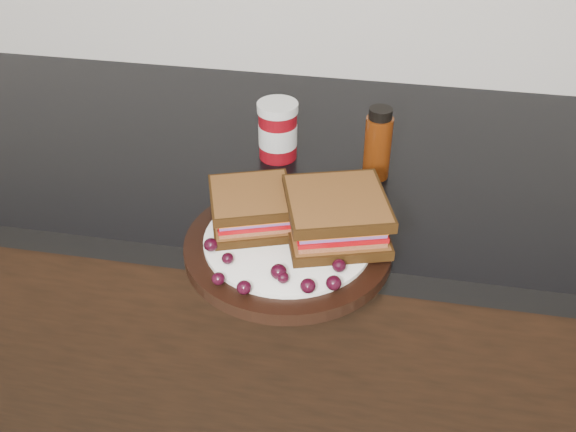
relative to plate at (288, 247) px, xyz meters
name	(u,v)px	position (x,y,z in m)	size (l,w,h in m)	color
base_cabinets	(206,326)	(-0.24, 0.28, -0.48)	(3.96, 0.58, 0.86)	black
countertop	(187,147)	(-0.24, 0.28, -0.03)	(3.98, 0.60, 0.04)	black
plate	(288,247)	(0.00, 0.00, 0.00)	(0.28, 0.28, 0.02)	black
sandwich_left	(252,208)	(-0.05, 0.02, 0.04)	(0.11, 0.11, 0.05)	brown
sandwich_right	(336,216)	(0.06, 0.02, 0.04)	(0.13, 0.13, 0.06)	brown
grape_0	(211,245)	(-0.09, -0.04, 0.02)	(0.02, 0.02, 0.02)	black
grape_1	(228,258)	(-0.07, -0.07, 0.02)	(0.02, 0.02, 0.01)	black
grape_2	(218,279)	(-0.07, -0.11, 0.02)	(0.02, 0.02, 0.02)	black
grape_3	(244,288)	(-0.03, -0.12, 0.02)	(0.02, 0.02, 0.02)	black
grape_4	(279,272)	(0.00, -0.08, 0.02)	(0.02, 0.02, 0.02)	black
grape_5	(283,278)	(0.01, -0.09, 0.02)	(0.02, 0.02, 0.01)	black
grape_6	(308,286)	(0.04, -0.10, 0.02)	(0.02, 0.02, 0.02)	black
grape_7	(334,283)	(0.07, -0.09, 0.02)	(0.02, 0.02, 0.02)	black
grape_8	(339,266)	(0.07, -0.05, 0.02)	(0.02, 0.02, 0.02)	black
grape_9	(328,247)	(0.06, -0.02, 0.02)	(0.02, 0.02, 0.02)	black
grape_10	(354,240)	(0.09, 0.00, 0.02)	(0.02, 0.02, 0.02)	black
grape_11	(339,230)	(0.07, 0.02, 0.02)	(0.02, 0.02, 0.01)	black
grape_12	(341,223)	(0.07, 0.03, 0.02)	(0.02, 0.02, 0.02)	black
grape_13	(251,202)	(-0.06, 0.06, 0.02)	(0.02, 0.02, 0.02)	black
grape_14	(240,208)	(-0.08, 0.04, 0.02)	(0.02, 0.02, 0.02)	black
grape_15	(250,226)	(-0.05, 0.01, 0.02)	(0.02, 0.02, 0.02)	black
grape_16	(220,234)	(-0.09, -0.02, 0.02)	(0.02, 0.02, 0.01)	black
grape_17	(257,208)	(-0.05, 0.05, 0.02)	(0.02, 0.02, 0.02)	black
grape_18	(231,210)	(-0.09, 0.03, 0.02)	(0.02, 0.02, 0.02)	black
grape_19	(229,223)	(-0.08, 0.01, 0.02)	(0.02, 0.02, 0.02)	black
condiment_jar	(278,131)	(-0.06, 0.25, 0.04)	(0.07, 0.07, 0.10)	maroon
oil_bottle	(378,143)	(0.10, 0.22, 0.05)	(0.04, 0.04, 0.12)	#4F1F07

